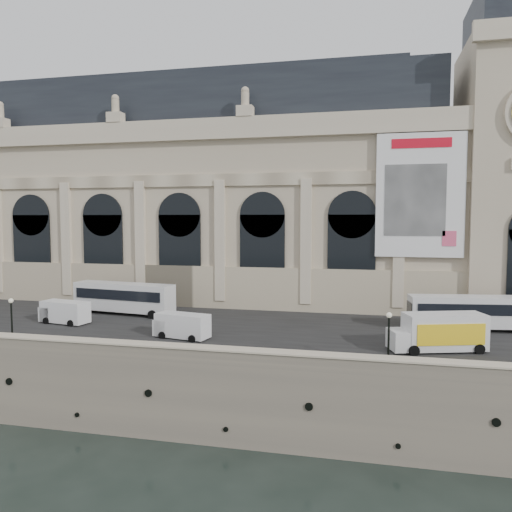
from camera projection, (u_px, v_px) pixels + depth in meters
The scene contains 12 objects.
ground at pixel (125, 437), 37.90m from camera, with size 260.00×260.00×0.00m, color black.
quay at pixel (241, 313), 71.70m from camera, with size 160.00×70.00×6.00m, color gray.
street at pixel (189, 322), 51.05m from camera, with size 160.00×24.00×0.06m, color #2D2D2D.
parapet at pixel (127, 350), 37.98m from camera, with size 160.00×1.40×1.21m.
museum at pixel (190, 195), 67.72m from camera, with size 69.00×18.70×29.10m.
bus_left at pixel (124, 297), 54.92m from camera, with size 11.97×4.04×3.46m.
bus_right at pixel (470, 312), 46.85m from camera, with size 11.44×3.90×3.31m.
van_b at pixel (180, 326), 44.07m from camera, with size 5.25×2.82×2.21m.
van_c at pixel (63, 312), 50.24m from camera, with size 5.39×2.81×2.28m.
box_truck at pixel (439, 332), 39.72m from camera, with size 7.90×4.49×3.04m.
lamp_left at pixel (12, 321), 41.94m from camera, with size 0.40×0.40×3.91m.
lamp_right at pixel (389, 340), 35.56m from camera, with size 0.40×0.40×3.95m.
Camera 1 is at (17.87, -33.62, 16.65)m, focal length 35.00 mm.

